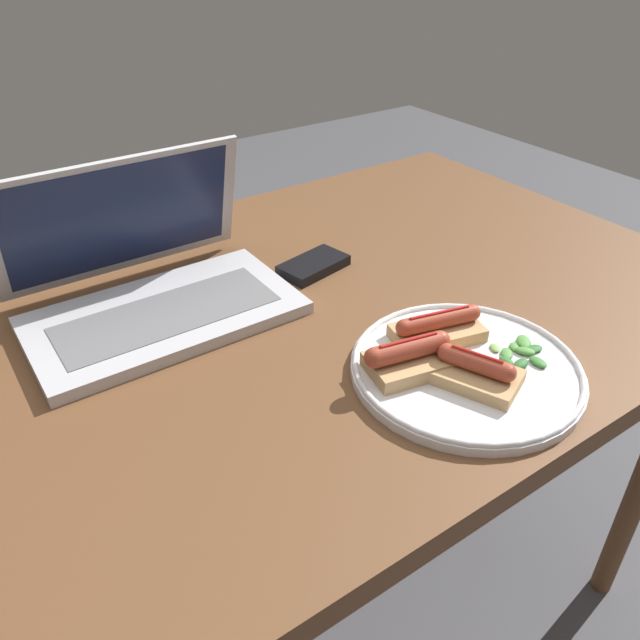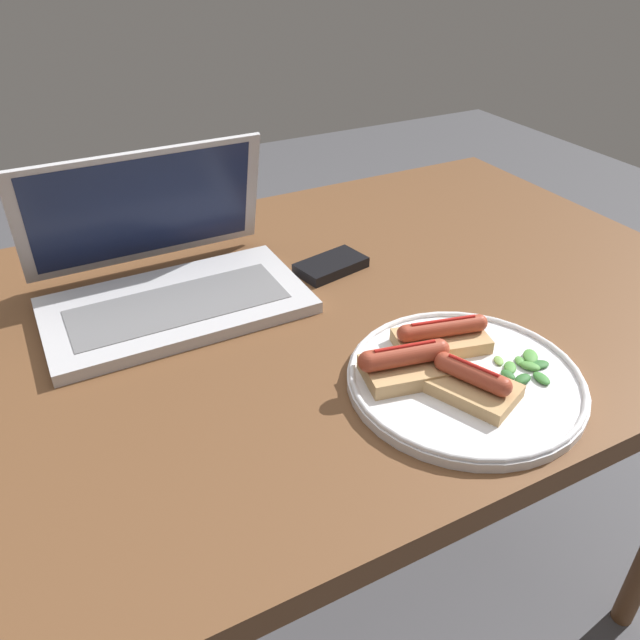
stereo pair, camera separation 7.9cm
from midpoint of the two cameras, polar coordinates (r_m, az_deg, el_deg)
ground_plane at (r=1.48m, az=-1.15°, el=-25.43°), size 6.00×6.00×0.00m
desk at (r=0.95m, az=-1.63°, el=-2.73°), size 1.42×0.84×0.77m
laptop at (r=0.95m, az=-11.54°, el=3.86°), size 0.38×0.27×0.21m
plate at (r=0.81m, az=15.91°, el=-5.32°), size 0.29×0.29×0.02m
sausage_toast_left at (r=0.77m, az=16.52°, el=-5.60°), size 0.11×0.13×0.04m
sausage_toast_middle at (r=0.78m, az=10.56°, el=-4.06°), size 0.12×0.09×0.05m
sausage_toast_right at (r=0.84m, az=13.73°, el=-1.55°), size 0.13×0.09×0.04m
salad_pile at (r=0.84m, az=20.90°, el=-4.18°), size 0.08×0.08×0.01m
external_drive at (r=1.03m, az=3.23°, el=4.93°), size 0.12×0.08×0.02m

